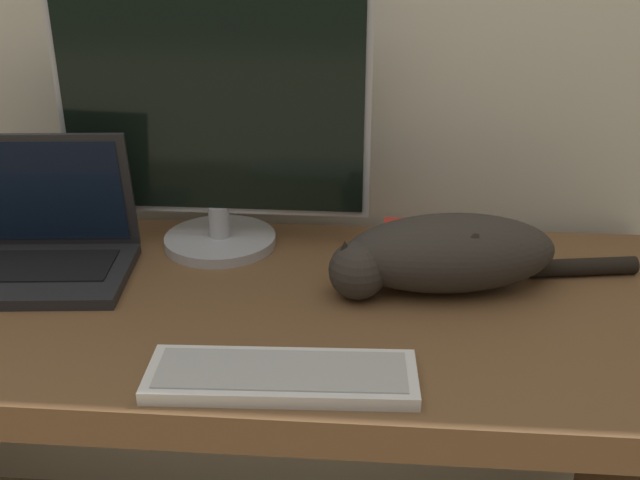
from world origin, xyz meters
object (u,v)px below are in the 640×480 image
object	(u,v)px
monitor	(214,124)
laptop	(33,248)
external_keyboard	(282,376)
cat	(444,253)

from	to	relation	value
monitor	laptop	bearing A→B (deg)	-154.78
external_keyboard	cat	size ratio (longest dim) A/B	0.69
monitor	cat	world-z (taller)	monitor
cat	laptop	bearing A→B (deg)	170.25
laptop	external_keyboard	distance (m)	0.58
external_keyboard	cat	xyz separation A→B (m)	(0.24, 0.30, 0.06)
laptop	external_keyboard	size ratio (longest dim) A/B	0.95
laptop	external_keyboard	world-z (taller)	laptop
laptop	cat	bearing A→B (deg)	-5.91
monitor	laptop	xyz separation A→B (m)	(-0.31, -0.15, -0.19)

